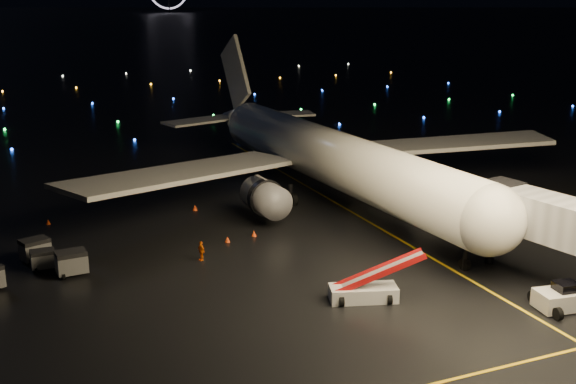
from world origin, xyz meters
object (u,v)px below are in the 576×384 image
object	(u,v)px
airliner	(318,123)
crew_c	(201,251)
pushback_tug	(565,296)
baggage_cart_1	(35,250)
belt_loader	(364,278)
baggage_cart_0	(72,263)
baggage_cart_2	(43,260)

from	to	relation	value
airliner	crew_c	world-z (taller)	airliner
pushback_tug	baggage_cart_1	size ratio (longest dim) A/B	1.86
airliner	baggage_cart_1	distance (m)	30.27
crew_c	baggage_cart_1	size ratio (longest dim) A/B	0.74
airliner	baggage_cart_1	size ratio (longest dim) A/B	25.51
belt_loader	baggage_cart_1	distance (m)	26.00
baggage_cart_0	baggage_cart_2	xyz separation A→B (m)	(-1.85, 2.05, -0.18)
baggage_cart_2	baggage_cart_0	bearing A→B (deg)	-48.71
pushback_tug	baggage_cart_2	distance (m)	37.61
belt_loader	baggage_cart_1	size ratio (longest dim) A/B	3.20
airliner	baggage_cart_0	xyz separation A→B (m)	(-26.05, -12.54, -6.67)
airliner	baggage_cart_2	bearing A→B (deg)	-162.79
airliner	pushback_tug	bearing A→B (deg)	-87.46
baggage_cart_1	baggage_cart_2	world-z (taller)	baggage_cart_1
crew_c	pushback_tug	bearing A→B (deg)	32.10
belt_loader	baggage_cart_0	distance (m)	21.68
airliner	baggage_cart_2	xyz separation A→B (m)	(-27.90, -10.49, -6.85)
belt_loader	baggage_cart_2	world-z (taller)	belt_loader
airliner	crew_c	xyz separation A→B (m)	(-16.36, -13.39, -6.82)
pushback_tug	baggage_cart_0	bearing A→B (deg)	155.08
pushback_tug	belt_loader	xyz separation A→B (m)	(-11.65, 6.44, 0.70)
baggage_cart_1	baggage_cart_2	size ratio (longest dim) A/B	1.18
crew_c	baggage_cart_1	distance (m)	12.95
baggage_cart_0	baggage_cart_1	xyz separation A→B (m)	(-2.25, 4.15, -0.04)
crew_c	baggage_cart_0	xyz separation A→B (m)	(-9.69, 0.85, 0.15)
crew_c	baggage_cart_1	xyz separation A→B (m)	(-11.94, 5.00, 0.11)
baggage_cart_1	crew_c	bearing A→B (deg)	-42.17
airliner	belt_loader	size ratio (longest dim) A/B	7.97
pushback_tug	baggage_cart_0	xyz separation A→B (m)	(-29.33, 18.98, 0.00)
belt_loader	baggage_cart_1	bearing A→B (deg)	157.40
pushback_tug	baggage_cart_1	distance (m)	39.14
airliner	belt_loader	world-z (taller)	airliner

